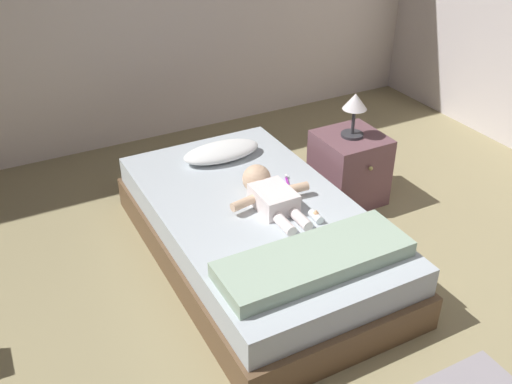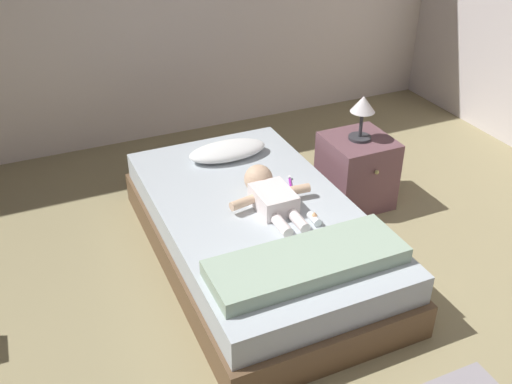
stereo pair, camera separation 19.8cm
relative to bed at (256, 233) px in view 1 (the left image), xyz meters
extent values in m
plane|color=#9A8D63|center=(-0.27, -0.96, -0.19)|extent=(8.00, 8.00, 0.00)
cube|color=brown|center=(0.00, 0.00, -0.08)|extent=(1.17, 2.05, 0.22)
cube|color=silver|center=(0.00, 0.00, 0.11)|extent=(1.12, 1.97, 0.18)
ellipsoid|color=white|center=(0.08, 0.66, 0.25)|extent=(0.56, 0.27, 0.10)
cube|color=white|center=(0.08, -0.07, 0.26)|extent=(0.22, 0.28, 0.13)
sphere|color=beige|center=(0.08, 0.15, 0.29)|extent=(0.18, 0.18, 0.18)
cylinder|color=beige|center=(-0.10, -0.02, 0.26)|extent=(0.17, 0.09, 0.06)
cylinder|color=beige|center=(0.27, -0.02, 0.26)|extent=(0.17, 0.07, 0.06)
cylinder|color=white|center=(0.03, -0.29, 0.23)|extent=(0.06, 0.18, 0.06)
cylinder|color=white|center=(0.14, -0.29, 0.23)|extent=(0.06, 0.18, 0.06)
cube|color=purple|center=(0.30, 0.13, 0.21)|extent=(0.07, 0.15, 0.01)
cube|color=white|center=(0.33, 0.21, 0.22)|extent=(0.02, 0.03, 0.01)
cube|color=#704A52|center=(0.94, 0.32, 0.06)|extent=(0.45, 0.45, 0.51)
sphere|color=tan|center=(0.94, 0.09, 0.18)|extent=(0.03, 0.03, 0.03)
cylinder|color=#333338|center=(0.94, 0.32, 0.33)|extent=(0.16, 0.16, 0.02)
cylinder|color=#333338|center=(0.94, 0.32, 0.43)|extent=(0.02, 0.02, 0.19)
cone|color=silver|center=(0.94, 0.32, 0.58)|extent=(0.17, 0.17, 0.11)
cube|color=#9FB8A0|center=(0.00, -0.65, 0.24)|extent=(1.05, 0.36, 0.09)
cylinder|color=white|center=(0.24, -0.30, 0.23)|extent=(0.05, 0.10, 0.05)
cone|color=#F4AE79|center=(0.24, -0.30, 0.26)|extent=(0.03, 0.03, 0.02)
camera|label=1|loc=(-1.39, -2.62, 2.13)|focal=40.88mm
camera|label=2|loc=(-1.21, -2.71, 2.13)|focal=40.88mm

